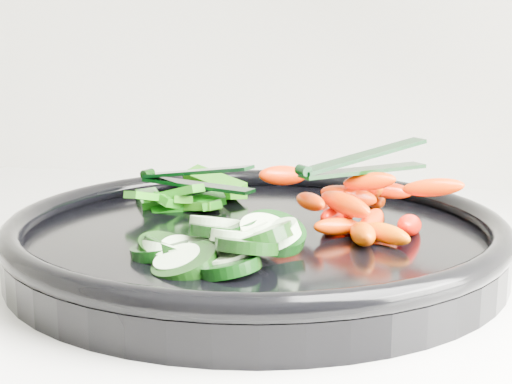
# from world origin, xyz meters

# --- Properties ---
(veggie_tray) EXTENTS (0.49, 0.49, 0.04)m
(veggie_tray) POSITION_xyz_m (0.15, 1.67, 0.95)
(veggie_tray) COLOR black
(veggie_tray) RESTS_ON counter
(cucumber_pile) EXTENTS (0.12, 0.12, 0.04)m
(cucumber_pile) POSITION_xyz_m (0.14, 1.60, 0.96)
(cucumber_pile) COLOR black
(cucumber_pile) RESTS_ON veggie_tray
(carrot_pile) EXTENTS (0.16, 0.16, 0.05)m
(carrot_pile) POSITION_xyz_m (0.22, 1.70, 0.97)
(carrot_pile) COLOR #FB4A00
(carrot_pile) RESTS_ON veggie_tray
(pepper_pile) EXTENTS (0.11, 0.13, 0.04)m
(pepper_pile) POSITION_xyz_m (0.07, 1.74, 0.96)
(pepper_pile) COLOR #10740B
(pepper_pile) RESTS_ON veggie_tray
(tong_carrot) EXTENTS (0.09, 0.09, 0.02)m
(tong_carrot) POSITION_xyz_m (0.22, 1.71, 1.00)
(tong_carrot) COLOR black
(tong_carrot) RESTS_ON carrot_pile
(tong_pepper) EXTENTS (0.11, 0.05, 0.02)m
(tong_pepper) POSITION_xyz_m (0.07, 1.74, 0.98)
(tong_pepper) COLOR black
(tong_pepper) RESTS_ON pepper_pile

